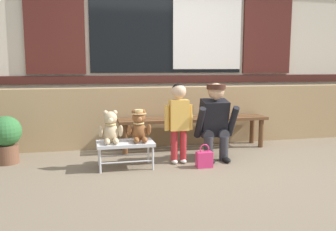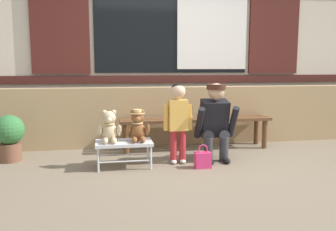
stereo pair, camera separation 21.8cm
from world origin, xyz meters
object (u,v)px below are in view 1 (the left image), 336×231
at_px(teddy_bear_with_hat, 139,126).
at_px(adult_crouching, 215,121).
at_px(wooden_bench_long, 193,122).
at_px(teddy_bear_plain, 111,128).
at_px(child_standing, 179,114).
at_px(potted_plant, 6,137).
at_px(handbag_on_ground, 204,159).
at_px(small_display_bench, 125,145).

distance_m(teddy_bear_with_hat, adult_crouching, 0.97).
xyz_separation_m(wooden_bench_long, teddy_bear_plain, (-1.19, -0.74, 0.09)).
bearing_deg(child_standing, potted_plant, 167.56).
bearing_deg(teddy_bear_plain, child_standing, 3.81).
xyz_separation_m(teddy_bear_with_hat, handbag_on_ground, (0.72, -0.19, -0.38)).
xyz_separation_m(small_display_bench, potted_plant, (-1.35, 0.49, 0.06)).
xyz_separation_m(child_standing, potted_plant, (-1.99, 0.44, -0.27)).
xyz_separation_m(small_display_bench, teddy_bear_plain, (-0.16, 0.00, 0.20)).
distance_m(teddy_bear_plain, potted_plant, 1.30).
height_order(teddy_bear_with_hat, adult_crouching, adult_crouching).
bearing_deg(child_standing, adult_crouching, 8.15).
bearing_deg(teddy_bear_with_hat, adult_crouching, 7.20).
xyz_separation_m(wooden_bench_long, adult_crouching, (0.09, -0.61, 0.11)).
bearing_deg(wooden_bench_long, child_standing, -119.75).
bearing_deg(small_display_bench, wooden_bench_long, 35.58).
xyz_separation_m(adult_crouching, handbag_on_ground, (-0.24, -0.31, -0.38)).
bearing_deg(teddy_bear_plain, wooden_bench_long, 31.72).
relative_size(small_display_bench, potted_plant, 1.12).
relative_size(teddy_bear_plain, teddy_bear_with_hat, 1.00).
bearing_deg(small_display_bench, handbag_on_ground, -12.27).
xyz_separation_m(child_standing, handbag_on_ground, (0.24, -0.25, -0.50)).
relative_size(wooden_bench_long, potted_plant, 3.68).
height_order(teddy_bear_plain, potted_plant, teddy_bear_plain).
distance_m(handbag_on_ground, potted_plant, 2.35).
height_order(wooden_bench_long, child_standing, child_standing).
bearing_deg(small_display_bench, adult_crouching, 6.29).
distance_m(small_display_bench, handbag_on_ground, 0.92).
bearing_deg(wooden_bench_long, potted_plant, -174.18).
xyz_separation_m(wooden_bench_long, child_standing, (-0.39, -0.68, 0.22)).
relative_size(small_display_bench, adult_crouching, 0.67).
height_order(teddy_bear_with_hat, handbag_on_ground, teddy_bear_with_hat).
bearing_deg(wooden_bench_long, handbag_on_ground, -99.24).
distance_m(small_display_bench, adult_crouching, 1.15).
bearing_deg(teddy_bear_with_hat, teddy_bear_plain, -179.87).
bearing_deg(adult_crouching, teddy_bear_with_hat, -172.80).
distance_m(small_display_bench, teddy_bear_with_hat, 0.26).
relative_size(teddy_bear_with_hat, potted_plant, 0.64).
bearing_deg(handbag_on_ground, small_display_bench, 167.73).
bearing_deg(teddy_bear_with_hat, handbag_on_ground, -15.04).
bearing_deg(child_standing, teddy_bear_plain, -176.19).
relative_size(adult_crouching, potted_plant, 1.67).
xyz_separation_m(wooden_bench_long, teddy_bear_with_hat, (-0.87, -0.74, 0.10)).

